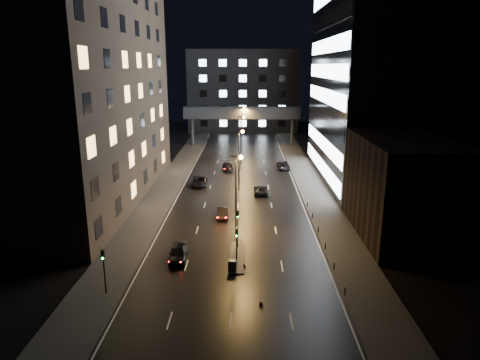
# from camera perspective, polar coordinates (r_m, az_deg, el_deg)

# --- Properties ---
(ground) EXTENTS (160.00, 160.00, 0.00)m
(ground) POSITION_cam_1_polar(r_m,az_deg,el_deg) (83.27, 0.02, 0.96)
(ground) COLOR black
(ground) RESTS_ON ground
(sidewalk_left) EXTENTS (5.00, 110.00, 0.15)m
(sidewalk_left) POSITION_cam_1_polar(r_m,az_deg,el_deg) (79.60, -9.07, 0.16)
(sidewalk_left) COLOR #383533
(sidewalk_left) RESTS_ON ground
(sidewalk_right) EXTENTS (5.00, 110.00, 0.15)m
(sidewalk_right) POSITION_cam_1_polar(r_m,az_deg,el_deg) (79.20, 9.04, 0.08)
(sidewalk_right) COLOR #383533
(sidewalk_right) RESTS_ON ground
(building_left) EXTENTS (15.00, 48.00, 40.00)m
(building_left) POSITION_cam_1_polar(r_m,az_deg,el_deg) (69.00, -19.85, 13.97)
(building_left) COLOR #2D2319
(building_left) RESTS_ON ground
(building_right_low) EXTENTS (10.00, 18.00, 12.00)m
(building_right_low) POSITION_cam_1_polar(r_m,az_deg,el_deg) (55.04, 20.77, -0.97)
(building_right_low) COLOR black
(building_right_low) RESTS_ON ground
(building_right_glass) EXTENTS (20.00, 36.00, 45.00)m
(building_right_glass) POSITION_cam_1_polar(r_m,az_deg,el_deg) (80.38, 18.83, 15.87)
(building_right_glass) COLOR black
(building_right_glass) RESTS_ON ground
(building_far) EXTENTS (34.00, 14.00, 25.00)m
(building_far) POSITION_cam_1_polar(r_m,az_deg,el_deg) (138.99, 0.41, 11.83)
(building_far) COLOR #333335
(building_far) RESTS_ON ground
(skybridge) EXTENTS (30.00, 3.00, 10.00)m
(skybridge) POSITION_cam_1_polar(r_m,az_deg,el_deg) (111.41, 0.27, 8.89)
(skybridge) COLOR #333335
(skybridge) RESTS_ON ground
(median_island) EXTENTS (1.60, 8.00, 0.15)m
(median_island) POSITION_cam_1_polar(r_m,az_deg,el_deg) (47.29, -0.36, -10.21)
(median_island) COLOR #383533
(median_island) RESTS_ON ground
(traffic_signal_near) EXTENTS (0.28, 0.34, 4.40)m
(traffic_signal_near) POSITION_cam_1_polar(r_m,az_deg,el_deg) (48.41, -0.30, -5.72)
(traffic_signal_near) COLOR black
(traffic_signal_near) RESTS_ON median_island
(traffic_signal_far) EXTENTS (0.28, 0.34, 4.40)m
(traffic_signal_far) POSITION_cam_1_polar(r_m,az_deg,el_deg) (43.31, -0.46, -8.29)
(traffic_signal_far) COLOR black
(traffic_signal_far) RESTS_ON median_island
(traffic_signal_corner) EXTENTS (0.28, 0.34, 4.40)m
(traffic_signal_corner) POSITION_cam_1_polar(r_m,az_deg,el_deg) (40.87, -17.72, -10.77)
(traffic_signal_corner) COLOR black
(traffic_signal_corner) RESTS_ON ground
(bollard_row) EXTENTS (0.12, 25.12, 0.90)m
(bollard_row) POSITION_cam_1_polar(r_m,az_deg,el_deg) (52.01, 10.82, -7.62)
(bollard_row) COLOR black
(bollard_row) RESTS_ON ground
(streetlight_near) EXTENTS (1.45, 0.50, 10.15)m
(streetlight_near) POSITION_cam_1_polar(r_m,az_deg,el_deg) (50.68, -0.38, -0.71)
(streetlight_near) COLOR black
(streetlight_near) RESTS_ON ground
(streetlight_mid_a) EXTENTS (1.45, 0.50, 10.15)m
(streetlight_mid_a) POSITION_cam_1_polar(r_m,az_deg,el_deg) (70.13, -0.01, 3.73)
(streetlight_mid_a) COLOR black
(streetlight_mid_a) RESTS_ON ground
(streetlight_mid_b) EXTENTS (1.45, 0.50, 10.15)m
(streetlight_mid_b) POSITION_cam_1_polar(r_m,az_deg,el_deg) (89.83, 0.20, 6.22)
(streetlight_mid_b) COLOR black
(streetlight_mid_b) RESTS_ON ground
(streetlight_far) EXTENTS (1.45, 0.50, 10.15)m
(streetlight_far) POSITION_cam_1_polar(r_m,az_deg,el_deg) (109.64, 0.34, 7.82)
(streetlight_far) COLOR black
(streetlight_far) RESTS_ON ground
(car_away_a) EXTENTS (2.17, 4.77, 1.59)m
(car_away_a) POSITION_cam_1_polar(r_m,az_deg,el_deg) (47.02, -8.25, -9.57)
(car_away_a) COLOR black
(car_away_a) RESTS_ON ground
(car_away_b) EXTENTS (1.77, 4.09, 1.31)m
(car_away_b) POSITION_cam_1_polar(r_m,az_deg,el_deg) (58.95, -2.33, -4.39)
(car_away_b) COLOR black
(car_away_b) RESTS_ON ground
(car_away_c) EXTENTS (2.67, 5.57, 1.53)m
(car_away_c) POSITION_cam_1_polar(r_m,az_deg,el_deg) (74.55, -5.45, -0.19)
(car_away_c) COLOR black
(car_away_c) RESTS_ON ground
(car_away_d) EXTENTS (2.60, 5.21, 1.46)m
(car_away_d) POSITION_cam_1_polar(r_m,az_deg,el_deg) (85.40, -1.63, 1.81)
(car_away_d) COLOR black
(car_away_d) RESTS_ON ground
(car_toward_a) EXTENTS (2.22, 4.79, 1.33)m
(car_toward_a) POSITION_cam_1_polar(r_m,az_deg,el_deg) (69.63, 2.81, -1.32)
(car_toward_a) COLOR black
(car_toward_a) RESTS_ON ground
(car_toward_b) EXTENTS (2.58, 5.57, 1.58)m
(car_toward_b) POSITION_cam_1_polar(r_m,az_deg,el_deg) (87.02, 5.79, 2.03)
(car_toward_b) COLOR black
(car_toward_b) RESTS_ON ground
(utility_cabinet) EXTENTS (0.90, 0.70, 1.16)m
(utility_cabinet) POSITION_cam_1_polar(r_m,az_deg,el_deg) (43.89, -1.00, -11.36)
(utility_cabinet) COLOR #535356
(utility_cabinet) RESTS_ON median_island
(cone_a) EXTENTS (0.48, 0.48, 0.51)m
(cone_a) POSITION_cam_1_polar(r_m,az_deg,el_deg) (38.82, 2.81, -15.97)
(cone_a) COLOR #F4500C
(cone_a) RESTS_ON ground
(cone_b) EXTENTS (0.41, 0.41, 0.57)m
(cone_b) POSITION_cam_1_polar(r_m,az_deg,el_deg) (45.04, 0.57, -11.27)
(cone_b) COLOR orange
(cone_b) RESTS_ON ground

